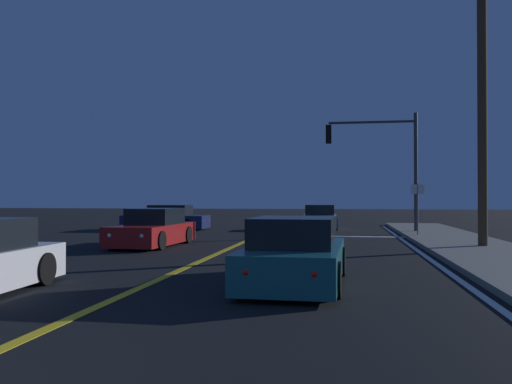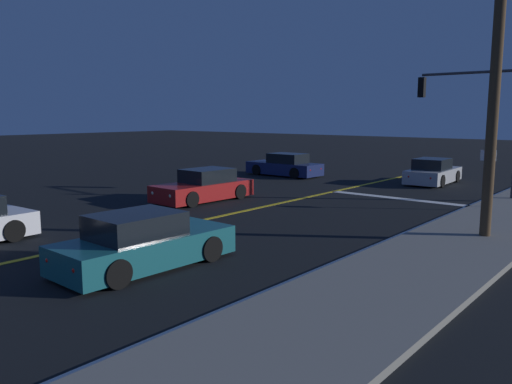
{
  "view_description": "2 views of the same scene",
  "coord_description": "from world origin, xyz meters",
  "px_view_note": "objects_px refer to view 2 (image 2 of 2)",
  "views": [
    {
      "loc": [
        3.81,
        -3.21,
        1.71
      ],
      "look_at": [
        -0.24,
        21.53,
        2.0
      ],
      "focal_mm": 37.26,
      "sensor_mm": 36.0,
      "label": 1
    },
    {
      "loc": [
        12.49,
        -0.16,
        3.6
      ],
      "look_at": [
        0.15,
        14.72,
        0.68
      ],
      "focal_mm": 35.96,
      "sensor_mm": 36.0,
      "label": 2
    }
  ],
  "objects_px": {
    "car_parked_curb_teal": "(143,243)",
    "traffic_signal_near_right": "(479,108)",
    "car_distant_tail_navy": "(285,166)",
    "street_sign_corner": "(487,169)",
    "utility_pole_right": "(497,48)",
    "car_following_oncoming_silver": "(433,173)",
    "car_mid_block_red": "(204,187)"
  },
  "relations": [
    {
      "from": "car_parked_curb_teal",
      "to": "car_mid_block_red",
      "type": "xyz_separation_m",
      "value": [
        -5.78,
        7.72,
        0.0
      ]
    },
    {
      "from": "car_following_oncoming_silver",
      "to": "street_sign_corner",
      "type": "relative_size",
      "value": 1.82
    },
    {
      "from": "car_parked_curb_teal",
      "to": "car_following_oncoming_silver",
      "type": "relative_size",
      "value": 1.04
    },
    {
      "from": "traffic_signal_near_right",
      "to": "car_parked_curb_teal",
      "type": "bearing_deg",
      "value": 79.89
    },
    {
      "from": "car_distant_tail_navy",
      "to": "car_following_oncoming_silver",
      "type": "relative_size",
      "value": 1.09
    },
    {
      "from": "car_mid_block_red",
      "to": "traffic_signal_near_right",
      "type": "xyz_separation_m",
      "value": [
        8.59,
        8.04,
        3.31
      ]
    },
    {
      "from": "car_parked_curb_teal",
      "to": "traffic_signal_near_right",
      "type": "relative_size",
      "value": 0.76
    },
    {
      "from": "car_parked_curb_teal",
      "to": "utility_pole_right",
      "type": "bearing_deg",
      "value": 57.23
    },
    {
      "from": "car_distant_tail_navy",
      "to": "street_sign_corner",
      "type": "height_order",
      "value": "street_sign_corner"
    },
    {
      "from": "utility_pole_right",
      "to": "street_sign_corner",
      "type": "xyz_separation_m",
      "value": [
        -1.4,
        4.98,
        -3.85
      ]
    },
    {
      "from": "car_parked_curb_teal",
      "to": "traffic_signal_near_right",
      "type": "xyz_separation_m",
      "value": [
        2.81,
        15.76,
        3.31
      ]
    },
    {
      "from": "car_parked_curb_teal",
      "to": "utility_pole_right",
      "type": "height_order",
      "value": "utility_pole_right"
    },
    {
      "from": "car_mid_block_red",
      "to": "utility_pole_right",
      "type": "bearing_deg",
      "value": -176.55
    },
    {
      "from": "car_parked_curb_teal",
      "to": "car_mid_block_red",
      "type": "relative_size",
      "value": 0.98
    },
    {
      "from": "car_distant_tail_navy",
      "to": "traffic_signal_near_right",
      "type": "relative_size",
      "value": 0.8
    },
    {
      "from": "car_distant_tail_navy",
      "to": "street_sign_corner",
      "type": "relative_size",
      "value": 1.98
    },
    {
      "from": "utility_pole_right",
      "to": "car_following_oncoming_silver",
      "type": "bearing_deg",
      "value": 117.29
    },
    {
      "from": "car_distant_tail_navy",
      "to": "car_following_oncoming_silver",
      "type": "distance_m",
      "value": 8.41
    },
    {
      "from": "utility_pole_right",
      "to": "traffic_signal_near_right",
      "type": "bearing_deg",
      "value": 108.87
    },
    {
      "from": "car_parked_curb_teal",
      "to": "car_mid_block_red",
      "type": "bearing_deg",
      "value": 128.52
    },
    {
      "from": "street_sign_corner",
      "to": "car_distant_tail_navy",
      "type": "bearing_deg",
      "value": 161.64
    },
    {
      "from": "car_following_oncoming_silver",
      "to": "traffic_signal_near_right",
      "type": "distance_m",
      "value": 5.77
    },
    {
      "from": "car_distant_tail_navy",
      "to": "car_following_oncoming_silver",
      "type": "bearing_deg",
      "value": -74.43
    },
    {
      "from": "car_distant_tail_navy",
      "to": "utility_pole_right",
      "type": "relative_size",
      "value": 0.44
    },
    {
      "from": "car_following_oncoming_silver",
      "to": "utility_pole_right",
      "type": "xyz_separation_m",
      "value": [
        5.83,
        -11.29,
        4.85
      ]
    },
    {
      "from": "car_mid_block_red",
      "to": "utility_pole_right",
      "type": "xyz_separation_m",
      "value": [
        11.25,
        0.26,
        4.84
      ]
    },
    {
      "from": "car_following_oncoming_silver",
      "to": "car_parked_curb_teal",
      "type": "bearing_deg",
      "value": -91.53
    },
    {
      "from": "car_mid_block_red",
      "to": "street_sign_corner",
      "type": "relative_size",
      "value": 1.93
    },
    {
      "from": "car_distant_tail_navy",
      "to": "utility_pole_right",
      "type": "height_order",
      "value": "utility_pole_right"
    },
    {
      "from": "traffic_signal_near_right",
      "to": "car_following_oncoming_silver",
      "type": "bearing_deg",
      "value": -47.95
    },
    {
      "from": "car_mid_block_red",
      "to": "utility_pole_right",
      "type": "height_order",
      "value": "utility_pole_right"
    },
    {
      "from": "car_mid_block_red",
      "to": "traffic_signal_near_right",
      "type": "distance_m",
      "value": 12.23
    }
  ]
}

